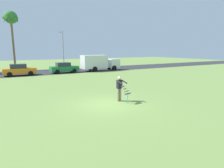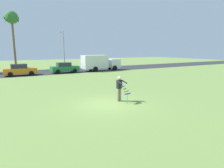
{
  "view_description": "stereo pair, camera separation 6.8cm",
  "coord_description": "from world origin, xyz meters",
  "px_view_note": "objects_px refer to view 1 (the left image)",
  "views": [
    {
      "loc": [
        -5.8,
        -10.55,
        3.55
      ],
      "look_at": [
        1.12,
        1.3,
        1.05
      ],
      "focal_mm": 30.4,
      "sensor_mm": 36.0,
      "label": 1
    },
    {
      "loc": [
        -5.74,
        -10.58,
        3.55
      ],
      "look_at": [
        1.12,
        1.3,
        1.05
      ],
      "focal_mm": 30.4,
      "sensor_mm": 36.0,
      "label": 2
    }
  ],
  "objects_px": {
    "kite_held": "(126,92)",
    "palm_tree_right_near": "(11,20)",
    "parked_car_green": "(64,68)",
    "person_kite_flyer": "(119,88)",
    "parked_car_orange": "(19,70)",
    "streetlight_pole": "(63,47)",
    "parked_truck_white_box": "(99,62)"
  },
  "relations": [
    {
      "from": "parked_truck_white_box",
      "to": "streetlight_pole",
      "type": "height_order",
      "value": "streetlight_pole"
    },
    {
      "from": "parked_car_orange",
      "to": "kite_held",
      "type": "bearing_deg",
      "value": -75.18
    },
    {
      "from": "parked_car_orange",
      "to": "palm_tree_right_near",
      "type": "distance_m",
      "value": 11.05
    },
    {
      "from": "parked_car_orange",
      "to": "palm_tree_right_near",
      "type": "relative_size",
      "value": 0.43
    },
    {
      "from": "parked_truck_white_box",
      "to": "streetlight_pole",
      "type": "distance_m",
      "value": 8.56
    },
    {
      "from": "parked_car_green",
      "to": "person_kite_flyer",
      "type": "bearing_deg",
      "value": -94.4
    },
    {
      "from": "parked_truck_white_box",
      "to": "streetlight_pole",
      "type": "xyz_separation_m",
      "value": [
        -3.93,
        7.15,
        2.59
      ]
    },
    {
      "from": "parked_truck_white_box",
      "to": "palm_tree_right_near",
      "type": "xyz_separation_m",
      "value": [
        -12.21,
        8.03,
        6.95
      ]
    },
    {
      "from": "person_kite_flyer",
      "to": "parked_car_orange",
      "type": "bearing_deg",
      "value": 105.01
    },
    {
      "from": "streetlight_pole",
      "to": "parked_car_orange",
      "type": "bearing_deg",
      "value": -139.17
    },
    {
      "from": "parked_car_green",
      "to": "palm_tree_right_near",
      "type": "relative_size",
      "value": 0.43
    },
    {
      "from": "parked_car_orange",
      "to": "streetlight_pole",
      "type": "bearing_deg",
      "value": 40.83
    },
    {
      "from": "kite_held",
      "to": "parked_truck_white_box",
      "type": "relative_size",
      "value": 0.17
    },
    {
      "from": "kite_held",
      "to": "parked_car_orange",
      "type": "height_order",
      "value": "parked_car_orange"
    },
    {
      "from": "person_kite_flyer",
      "to": "parked_car_orange",
      "type": "distance_m",
      "value": 18.76
    },
    {
      "from": "palm_tree_right_near",
      "to": "streetlight_pole",
      "type": "distance_m",
      "value": 9.4
    },
    {
      "from": "kite_held",
      "to": "parked_car_orange",
      "type": "relative_size",
      "value": 0.27
    },
    {
      "from": "parked_car_orange",
      "to": "parked_car_green",
      "type": "relative_size",
      "value": 1.0
    },
    {
      "from": "kite_held",
      "to": "streetlight_pole",
      "type": "bearing_deg",
      "value": 82.72
    },
    {
      "from": "parked_truck_white_box",
      "to": "palm_tree_right_near",
      "type": "bearing_deg",
      "value": 146.66
    },
    {
      "from": "kite_held",
      "to": "palm_tree_right_near",
      "type": "height_order",
      "value": "palm_tree_right_near"
    },
    {
      "from": "person_kite_flyer",
      "to": "palm_tree_right_near",
      "type": "xyz_separation_m",
      "value": [
        -4.87,
        26.15,
        7.41
      ]
    },
    {
      "from": "kite_held",
      "to": "palm_tree_right_near",
      "type": "relative_size",
      "value": 0.12
    },
    {
      "from": "parked_car_green",
      "to": "parked_truck_white_box",
      "type": "bearing_deg",
      "value": 0.01
    },
    {
      "from": "parked_car_orange",
      "to": "parked_truck_white_box",
      "type": "bearing_deg",
      "value": 0.0
    },
    {
      "from": "person_kite_flyer",
      "to": "kite_held",
      "type": "height_order",
      "value": "person_kite_flyer"
    },
    {
      "from": "parked_car_green",
      "to": "palm_tree_right_near",
      "type": "height_order",
      "value": "palm_tree_right_near"
    },
    {
      "from": "parked_car_orange",
      "to": "parked_car_green",
      "type": "distance_m",
      "value": 6.25
    },
    {
      "from": "parked_car_orange",
      "to": "parked_car_green",
      "type": "height_order",
      "value": "same"
    },
    {
      "from": "kite_held",
      "to": "streetlight_pole",
      "type": "xyz_separation_m",
      "value": [
        3.31,
        25.91,
        3.23
      ]
    },
    {
      "from": "parked_car_orange",
      "to": "parked_car_green",
      "type": "bearing_deg",
      "value": 0.0
    },
    {
      "from": "streetlight_pole",
      "to": "palm_tree_right_near",
      "type": "bearing_deg",
      "value": 173.91
    }
  ]
}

